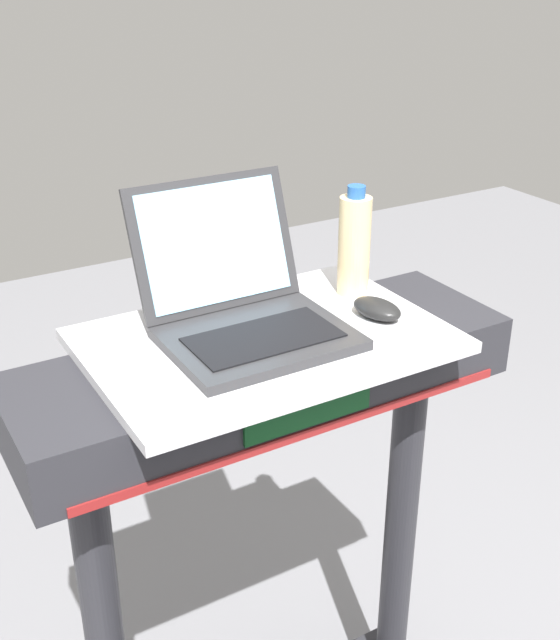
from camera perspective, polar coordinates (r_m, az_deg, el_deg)
The scene contains 4 objects.
desk_board at distance 1.39m, azimuth -1.05°, elevation -1.47°, with size 0.61×0.42×0.02m, color silver.
laptop at distance 1.38m, azimuth -2.60°, elevation 1.00°, with size 0.31×0.32×0.24m.
computer_mouse at distance 1.45m, azimuth 6.91°, elevation 0.81°, with size 0.06×0.10×0.03m, color black.
water_bottle at distance 1.52m, azimuth 5.30°, elevation 5.38°, with size 0.06×0.06×0.21m.
Camera 1 is at (-0.60, -0.38, 1.75)m, focal length 45.01 mm.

